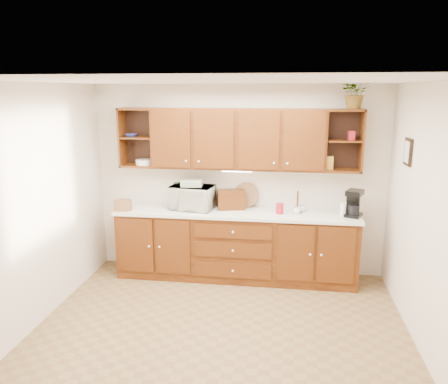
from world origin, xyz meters
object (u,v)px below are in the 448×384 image
(coffee_maker, at_px, (354,203))
(potted_plant, at_px, (355,93))
(microwave, at_px, (192,197))
(bread_box, at_px, (231,199))

(coffee_maker, bearing_deg, potted_plant, 142.44)
(microwave, bearing_deg, potted_plant, 9.51)
(microwave, bearing_deg, coffee_maker, 6.72)
(microwave, bearing_deg, bread_box, 17.37)
(bread_box, bearing_deg, potted_plant, -15.26)
(microwave, distance_m, bread_box, 0.53)
(bread_box, distance_m, potted_plant, 2.10)
(microwave, relative_size, coffee_maker, 1.67)
(potted_plant, bearing_deg, coffee_maker, -60.98)
(microwave, relative_size, potted_plant, 1.45)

